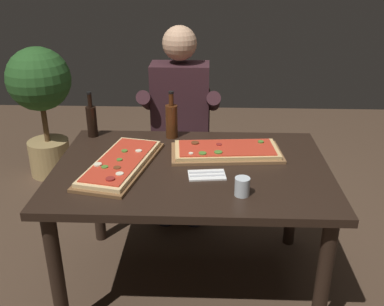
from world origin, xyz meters
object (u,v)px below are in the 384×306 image
Objects in this scene: pizza_rectangular_left at (121,163)px; potted_plant_corner at (41,97)px; pizza_rectangular_front at (226,151)px; tumbler_near_camera at (242,188)px; seated_diner at (180,117)px; diner_chair at (181,145)px; oil_bottle_amber at (172,120)px; dining_table at (192,182)px; wine_bottle_dark at (92,120)px.

potted_plant_corner is at bearing 123.64° from pizza_rectangular_left.
pizza_rectangular_front is 7.18× the size of tumbler_near_camera.
diner_chair is at bearing 90.00° from seated_diner.
oil_bottle_amber is (0.23, 0.41, 0.09)m from pizza_rectangular_left.
diner_chair is at bearing 73.98° from pizza_rectangular_left.
wine_bottle_dark is at bearing 147.32° from dining_table.
pizza_rectangular_left is 0.49m from wine_bottle_dark.
diner_chair reaches higher than tumbler_near_camera.
diner_chair reaches higher than dining_table.
dining_table is at bearing -81.78° from seated_diner.
oil_bottle_amber reaches higher than wine_bottle_dark.
oil_bottle_amber is at bearing 118.58° from tumbler_near_camera.
oil_bottle_amber is (-0.31, 0.24, 0.09)m from pizza_rectangular_front.
oil_bottle_amber is at bearing -94.24° from seated_diner.
wine_bottle_dark is 3.18× the size of tumbler_near_camera.
dining_table is 1.61× the size of diner_chair.
wine_bottle_dark is 1.08m from tumbler_near_camera.
dining_table is 0.74m from wine_bottle_dark.
pizza_rectangular_left is at bearing -176.10° from dining_table.
oil_bottle_amber reaches higher than tumbler_near_camera.
oil_bottle_amber is 0.32× the size of diner_chair.
wine_bottle_dark is 0.25× the size of potted_plant_corner.
dining_table is 5.00× the size of oil_bottle_amber.
potted_plant_corner is (-1.45, 1.19, -0.07)m from pizza_rectangular_front.
pizza_rectangular_front is at bearing 18.11° from pizza_rectangular_left.
potted_plant_corner reaches higher than diner_chair.
wine_bottle_dark reaches higher than tumbler_near_camera.
pizza_rectangular_front is at bearing 97.19° from tumbler_near_camera.
dining_table is 0.40m from tumbler_near_camera.
seated_diner reaches higher than dining_table.
dining_table is 1.85m from potted_plant_corner.
potted_plant_corner is at bearing 157.34° from diner_chair.
pizza_rectangular_left is 2.37× the size of oil_bottle_amber.
pizza_rectangular_front is 0.92× the size of pizza_rectangular_left.
pizza_rectangular_left is (-0.54, -0.18, 0.00)m from pizza_rectangular_front.
tumbler_near_camera is (0.37, -0.68, -0.07)m from oil_bottle_amber.
oil_bottle_amber is at bearing 61.14° from pizza_rectangular_left.
diner_chair reaches higher than pizza_rectangular_front.
pizza_rectangular_front is 2.19× the size of oil_bottle_amber.
dining_table is 2.11× the size of pizza_rectangular_left.
oil_bottle_amber is 0.77m from tumbler_near_camera.
wine_bottle_dark is 1.17m from potted_plant_corner.
potted_plant_corner is (-1.27, 1.34, 0.04)m from dining_table.
potted_plant_corner is (-1.16, 0.60, -0.05)m from seated_diner.
oil_bottle_amber is 0.26× the size of potted_plant_corner.
wine_bottle_dark is at bearing 120.70° from pizza_rectangular_left.
oil_bottle_amber is 0.59m from diner_chair.
wine_bottle_dark reaches higher than pizza_rectangular_front.
diner_chair is (0.50, 0.47, -0.35)m from wine_bottle_dark.
tumbler_near_camera reaches higher than pizza_rectangular_left.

